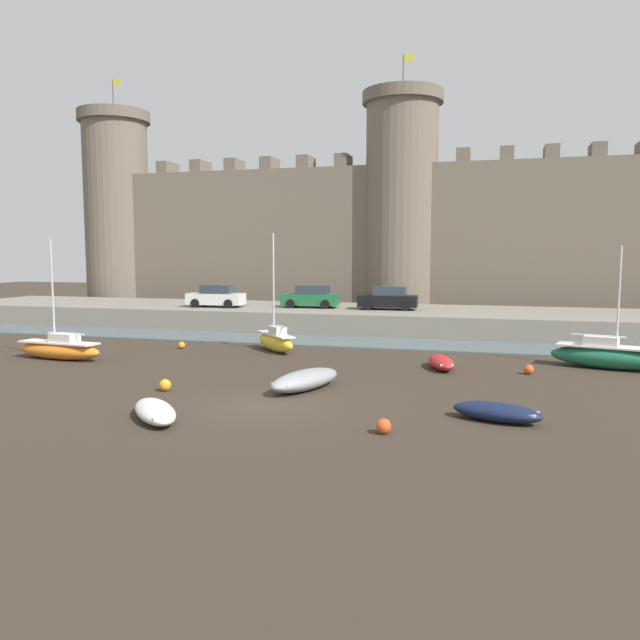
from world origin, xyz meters
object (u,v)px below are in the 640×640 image
(car_quay_centre_west, at_px, (388,298))
(sailboat_midflat_right, at_px, (59,349))
(rowboat_foreground_right, at_px, (497,412))
(mooring_buoy_off_centre, at_px, (182,345))
(mooring_buoy_mid_mud, at_px, (165,385))
(mooring_buoy_near_channel, at_px, (384,426))
(rowboat_midflat_left, at_px, (305,379))
(rowboat_near_channel_right, at_px, (441,362))
(rowboat_foreground_left, at_px, (155,411))
(mooring_buoy_near_shore, at_px, (529,369))
(car_quay_east, at_px, (216,296))
(sailboat_midflat_centre, at_px, (276,340))
(sailboat_foreground_centre, at_px, (609,356))
(car_quay_west, at_px, (311,297))

(car_quay_centre_west, bearing_deg, sailboat_midflat_right, -130.49)
(rowboat_foreground_right, xyz_separation_m, mooring_buoy_off_centre, (-17.16, 11.19, -0.12))
(sailboat_midflat_right, distance_m, mooring_buoy_mid_mud, 10.31)
(mooring_buoy_mid_mud, height_order, mooring_buoy_near_channel, mooring_buoy_mid_mud)
(rowboat_midflat_left, distance_m, car_quay_centre_west, 20.03)
(rowboat_near_channel_right, xyz_separation_m, rowboat_midflat_left, (-4.81, -5.93, 0.08))
(rowboat_foreground_left, distance_m, mooring_buoy_near_shore, 16.51)
(rowboat_foreground_left, xyz_separation_m, car_quay_east, (-9.12, 24.28, 1.94))
(mooring_buoy_off_centre, bearing_deg, car_quay_centre_west, 49.63)
(rowboat_midflat_left, height_order, sailboat_midflat_right, sailboat_midflat_right)
(rowboat_foreground_right, bearing_deg, sailboat_midflat_right, 163.68)
(rowboat_foreground_right, relative_size, car_quay_east, 0.73)
(sailboat_midflat_right, bearing_deg, car_quay_east, 83.88)
(mooring_buoy_near_channel, bearing_deg, mooring_buoy_off_centre, 135.71)
(mooring_buoy_near_shore, bearing_deg, car_quay_east, 148.47)
(sailboat_midflat_centre, relative_size, mooring_buoy_near_shore, 14.63)
(rowboat_foreground_left, distance_m, car_quay_east, 26.01)
(sailboat_midflat_centre, relative_size, rowboat_midflat_left, 1.54)
(sailboat_midflat_centre, relative_size, car_quay_centre_west, 1.54)
(sailboat_foreground_centre, distance_m, car_quay_west, 21.70)
(car_quay_east, relative_size, car_quay_centre_west, 1.00)
(rowboat_foreground_left, bearing_deg, car_quay_east, 110.59)
(rowboat_near_channel_right, distance_m, sailboat_foreground_centre, 7.84)
(sailboat_midflat_centre, relative_size, car_quay_west, 1.54)
(rowboat_midflat_left, xyz_separation_m, car_quay_west, (-5.67, 20.04, 1.83))
(rowboat_near_channel_right, xyz_separation_m, car_quay_centre_west, (-4.81, 14.01, 1.91))
(mooring_buoy_off_centre, xyz_separation_m, car_quay_east, (-2.61, 10.30, 2.04))
(mooring_buoy_off_centre, distance_m, mooring_buoy_near_channel, 19.41)
(mooring_buoy_mid_mud, xyz_separation_m, mooring_buoy_off_centre, (-4.67, 10.09, -0.04))
(rowboat_midflat_left, relative_size, car_quay_east, 1.00)
(sailboat_midflat_centre, xyz_separation_m, rowboat_midflat_left, (4.41, -8.83, -0.20))
(rowboat_foreground_right, height_order, rowboat_foreground_left, rowboat_foreground_right)
(rowboat_foreground_right, xyz_separation_m, sailboat_foreground_centre, (5.06, 10.93, 0.31))
(sailboat_midflat_centre, height_order, mooring_buoy_near_channel, sailboat_midflat_centre)
(sailboat_midflat_centre, relative_size, mooring_buoy_off_centre, 16.59)
(sailboat_foreground_centre, bearing_deg, rowboat_foreground_right, -114.86)
(rowboat_near_channel_right, height_order, sailboat_foreground_centre, sailboat_foreground_centre)
(car_quay_centre_west, bearing_deg, rowboat_midflat_left, -90.00)
(rowboat_foreground_left, xyz_separation_m, sailboat_foreground_centre, (15.72, 13.72, 0.33))
(rowboat_midflat_left, bearing_deg, mooring_buoy_near_shore, 32.97)
(car_quay_centre_west, bearing_deg, sailboat_foreground_centre, -43.88)
(mooring_buoy_near_channel, distance_m, car_quay_centre_west, 25.57)
(sailboat_midflat_right, height_order, car_quay_west, sailboat_midflat_right)
(rowboat_near_channel_right, xyz_separation_m, mooring_buoy_near_channel, (-0.79, -11.16, -0.09))
(sailboat_midflat_centre, height_order, rowboat_midflat_left, sailboat_midflat_centre)
(mooring_buoy_mid_mud, bearing_deg, mooring_buoy_near_shore, 28.04)
(mooring_buoy_near_channel, height_order, car_quay_centre_west, car_quay_centre_west)
(sailboat_midflat_centre, bearing_deg, rowboat_near_channel_right, -17.47)
(car_quay_east, bearing_deg, car_quay_centre_west, 6.02)
(car_quay_east, height_order, car_quay_centre_west, same)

